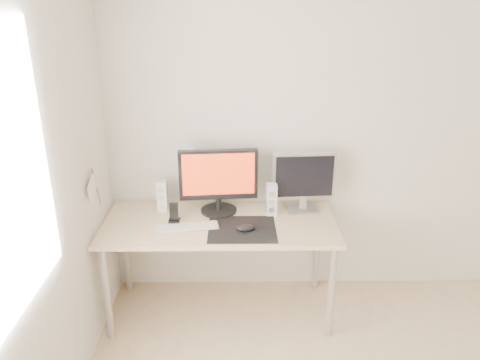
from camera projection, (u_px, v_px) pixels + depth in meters
name	position (u px, v px, depth m)	size (l,w,h in m)	color
wall_back	(349.00, 134.00, 3.38)	(3.50, 3.50, 0.00)	white
mousepad	(242.00, 229.00, 3.11)	(0.45, 0.40, 0.00)	black
mouse	(245.00, 228.00, 3.07)	(0.12, 0.07, 0.04)	black
desk	(220.00, 232.00, 3.24)	(1.60, 0.70, 0.73)	#D1B587
main_monitor	(218.00, 179.00, 3.27)	(0.55, 0.28, 0.47)	black
second_monitor	(304.00, 179.00, 3.31)	(0.45, 0.17, 0.43)	#B1B0B3
speaker_left	(162.00, 196.00, 3.35)	(0.07, 0.09, 0.23)	white
speaker_right	(272.00, 200.00, 3.29)	(0.07, 0.09, 0.23)	white
keyboard	(187.00, 227.00, 3.12)	(0.43, 0.19, 0.02)	silver
phone_dock	(174.00, 216.00, 3.20)	(0.08, 0.07, 0.14)	black
pennant	(94.00, 187.00, 2.96)	(0.01, 0.23, 0.29)	#A57F54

